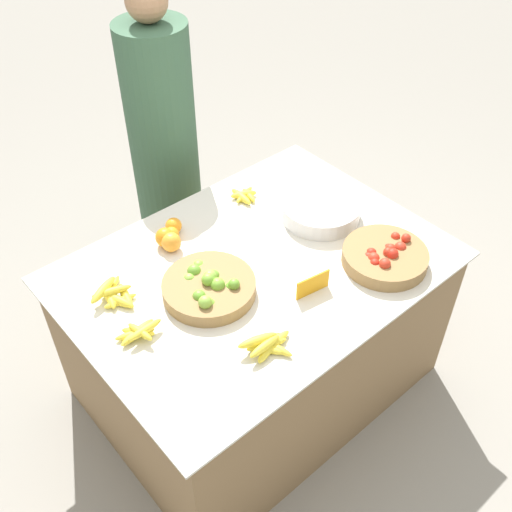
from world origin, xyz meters
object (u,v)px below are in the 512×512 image
tomato_basket (385,257)px  metal_bowl (321,210)px  vendor_person (165,157)px  lime_bowl (208,287)px  price_sign (313,285)px

tomato_basket → metal_bowl: size_ratio=0.99×
metal_bowl → vendor_person: (-0.23, 0.88, -0.06)m
tomato_basket → vendor_person: bearing=99.3°
vendor_person → metal_bowl: bearing=-75.6°
lime_bowl → tomato_basket: lime_bowl is taller
metal_bowl → vendor_person: 0.91m
tomato_basket → vendor_person: vendor_person is taller
metal_bowl → vendor_person: size_ratio=0.22×
metal_bowl → price_sign: price_sign is taller
lime_bowl → metal_bowl: 0.66m
lime_bowl → metal_bowl: bearing=4.4°
tomato_basket → vendor_person: 1.28m
lime_bowl → metal_bowl: size_ratio=1.03×
tomato_basket → vendor_person: size_ratio=0.21×
lime_bowl → metal_bowl: (0.66, 0.05, 0.01)m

